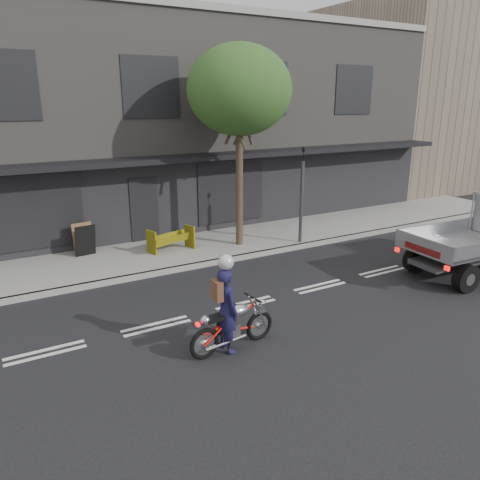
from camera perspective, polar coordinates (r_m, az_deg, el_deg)
name	(u,v)px	position (r m, az deg, el deg)	size (l,w,h in m)	color
ground	(246,304)	(12.03, 0.72, -7.86)	(80.00, 80.00, 0.00)	black
sidewalk	(176,252)	(15.96, -7.85, -1.42)	(32.00, 3.20, 0.15)	gray
kerb	(195,266)	(14.56, -5.47, -3.14)	(32.00, 0.20, 0.15)	gray
building_main	(114,124)	(21.48, -15.13, 13.51)	(26.00, 10.00, 8.00)	slate
building_neighbour	(429,100)	(32.90, 22.09, 15.58)	(14.00, 10.00, 10.00)	brown
street_tree	(239,91)	(15.68, -0.08, 17.73)	(3.40, 3.40, 6.74)	#382B21
traffic_light_pole	(301,200)	(16.42, 7.51, 4.81)	(0.12, 0.12, 3.50)	#2D2D30
motorcycle	(233,325)	(9.84, -0.88, -10.27)	(2.05, 0.60, 1.06)	black
rider	(226,310)	(9.62, -1.69, -8.57)	(0.66, 0.43, 1.80)	#171439
construction_barrier	(173,240)	(15.56, -8.11, -0.05)	(1.46, 0.58, 0.82)	yellow
sandwich_board	(85,241)	(15.80, -18.33, -0.09)	(0.65, 0.43, 1.03)	black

